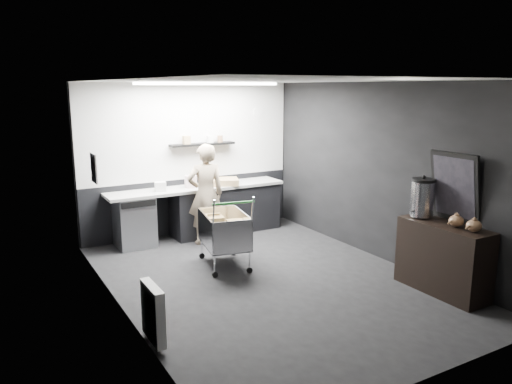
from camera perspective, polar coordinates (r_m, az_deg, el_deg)
floor at (r=7.01m, az=1.46°, el=-10.05°), size 5.50×5.50×0.00m
ceiling at (r=6.50m, az=1.59°, el=12.61°), size 5.50×5.50×0.00m
wall_back at (r=9.05m, az=-7.60°, el=3.75°), size 5.50×0.00×5.50m
wall_front at (r=4.57m, az=19.84°, el=-4.99°), size 5.50×0.00×5.50m
wall_left at (r=5.85m, az=-15.44°, el=-1.07°), size 0.00×5.50×5.50m
wall_right at (r=7.83m, az=14.12°, el=2.22°), size 0.00×5.50×5.50m
kitchen_wall_panel at (r=8.97m, az=-7.64°, el=6.90°), size 3.95×0.02×1.70m
dado_panel at (r=9.19m, az=-7.41°, el=-1.51°), size 3.95×0.02×1.00m
floating_shelf at (r=8.97m, az=-6.14°, el=5.46°), size 1.20×0.22×0.04m
wall_clock at (r=9.56m, az=0.21°, el=9.11°), size 0.20×0.03×0.20m
poster at (r=7.07m, az=-18.06°, el=2.61°), size 0.02×0.30×0.40m
poster_red_band at (r=7.06m, az=-18.05°, el=3.18°), size 0.02×0.22×0.10m
radiator at (r=5.37m, az=-11.69°, el=-13.39°), size 0.10×0.50×0.60m
ceiling_strip at (r=8.13m, az=-5.38°, el=12.22°), size 2.40×0.20×0.04m
prep_counter at (r=8.97m, az=-5.84°, el=-2.08°), size 3.20×0.61×0.90m
person at (r=8.41m, az=-5.78°, el=-0.26°), size 0.68×0.50×1.71m
shopping_cart at (r=7.40m, az=-3.67°, el=-4.60°), size 0.77×1.10×1.09m
sideboard at (r=6.91m, az=20.53°, el=-6.07°), size 0.52×1.21×1.82m
fire_extinguisher at (r=5.71m, az=-11.75°, el=-13.18°), size 0.14×0.14×0.46m
cardboard_box at (r=8.96m, az=-3.84°, el=1.18°), size 0.66×0.58×0.11m
pink_tub at (r=8.76m, az=-7.47°, el=1.20°), size 0.21×0.21×0.21m
white_container at (r=8.52m, az=-10.87°, el=0.61°), size 0.21×0.17×0.16m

